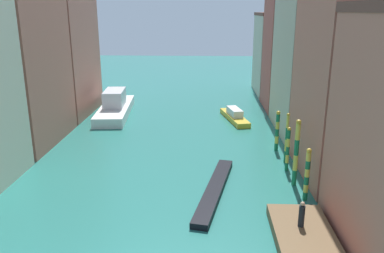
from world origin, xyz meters
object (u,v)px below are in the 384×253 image
at_px(mooring_pole_0, 307,174).
at_px(mooring_pole_1, 296,152).
at_px(mooring_pole_3, 287,138).
at_px(vaporetto_white, 115,106).
at_px(person_on_dock, 302,215).
at_px(mooring_pole_4, 277,130).
at_px(waterfront_dock, 307,243).
at_px(gondola_black, 215,189).
at_px(motorboat_0, 235,116).
at_px(mooring_pole_2, 288,149).

height_order(mooring_pole_0, mooring_pole_1, mooring_pole_1).
relative_size(mooring_pole_3, vaporetto_white, 0.34).
distance_m(person_on_dock, mooring_pole_4, 15.06).
distance_m(waterfront_dock, vaporetto_white, 33.94).
relative_size(person_on_dock, mooring_pole_3, 0.35).
bearing_deg(gondola_black, motorboat_0, 82.31).
xyz_separation_m(mooring_pole_4, motorboat_0, (-3.36, 10.70, -1.49)).
bearing_deg(mooring_pole_0, mooring_pole_4, 92.10).
xyz_separation_m(person_on_dock, mooring_pole_2, (1.06, 10.00, 0.57)).
xyz_separation_m(gondola_black, motorboat_0, (2.71, 20.06, 0.31)).
height_order(person_on_dock, mooring_pole_4, mooring_pole_4).
distance_m(person_on_dock, mooring_pole_3, 11.98).
bearing_deg(mooring_pole_3, vaporetto_white, 140.11).
xyz_separation_m(waterfront_dock, gondola_black, (-5.14, 6.90, -0.10)).
distance_m(mooring_pole_2, vaporetto_white, 25.75).
bearing_deg(mooring_pole_3, waterfront_dock, -95.26).
distance_m(mooring_pole_0, gondola_black, 6.75).
bearing_deg(waterfront_dock, mooring_pole_0, 77.65).
distance_m(person_on_dock, mooring_pole_0, 4.96).
bearing_deg(mooring_pole_1, vaporetto_white, 132.40).
relative_size(mooring_pole_4, gondola_black, 0.36).
xyz_separation_m(mooring_pole_2, vaporetto_white, (-18.69, 17.69, -0.89)).
bearing_deg(mooring_pole_1, motorboat_0, 100.54).
distance_m(person_on_dock, gondola_black, 7.68).
relative_size(mooring_pole_0, mooring_pole_3, 0.86).
xyz_separation_m(mooring_pole_4, vaporetto_white, (-18.64, 12.68, -0.95)).
relative_size(waterfront_dock, gondola_black, 0.72).
height_order(mooring_pole_3, vaporetto_white, mooring_pole_3).
xyz_separation_m(mooring_pole_0, mooring_pole_1, (-0.29, 2.45, 0.69)).
relative_size(mooring_pole_2, gondola_black, 0.35).
distance_m(mooring_pole_2, mooring_pole_4, 5.01).
relative_size(waterfront_dock, mooring_pole_1, 1.51).
bearing_deg(gondola_black, mooring_pole_3, 44.41).
relative_size(mooring_pole_1, mooring_pole_4, 1.34).
bearing_deg(vaporetto_white, mooring_pole_0, -50.37).
bearing_deg(mooring_pole_1, person_on_dock, -98.74).
bearing_deg(mooring_pole_0, mooring_pole_1, 96.68).
height_order(waterfront_dock, person_on_dock, person_on_dock).
bearing_deg(person_on_dock, vaporetto_white, 122.49).
xyz_separation_m(person_on_dock, motorboat_0, (-2.35, 25.71, -0.86)).
height_order(mooring_pole_4, motorboat_0, mooring_pole_4).
xyz_separation_m(mooring_pole_1, gondola_black, (-6.16, -1.52, -2.47)).
relative_size(mooring_pole_1, mooring_pole_2, 1.37).
xyz_separation_m(person_on_dock, mooring_pole_3, (1.29, 11.87, 0.92)).
distance_m(mooring_pole_4, gondola_black, 11.30).
height_order(waterfront_dock, mooring_pole_3, mooring_pole_3).
xyz_separation_m(mooring_pole_0, mooring_pole_2, (-0.33, 5.28, -0.04)).
bearing_deg(mooring_pole_0, motorboat_0, 100.10).
bearing_deg(person_on_dock, gondola_black, 131.79).
bearing_deg(mooring_pole_3, gondola_black, -135.59).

